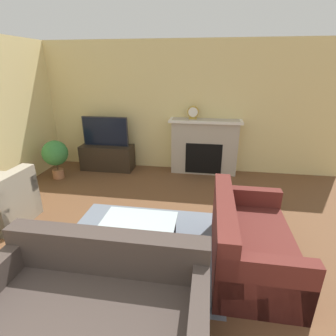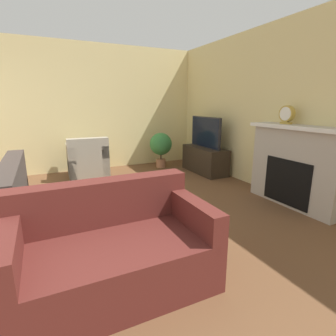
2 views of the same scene
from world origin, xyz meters
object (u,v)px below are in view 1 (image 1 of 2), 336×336
object	(u,v)px
tv	(105,131)
coffee_table	(137,226)
couch_sectional	(97,304)
armchair_by_window	(2,204)
potted_plant	(55,154)
mantel_clock	(193,112)
couch_loveseat	(247,243)

from	to	relation	value
tv	coffee_table	xyz separation A→B (m)	(1.41, -2.64, -0.51)
couch_sectional	armchair_by_window	distance (m)	2.52
potted_plant	tv	bearing A→B (deg)	37.86
couch_sectional	mantel_clock	bearing A→B (deg)	82.28
couch_sectional	coffee_table	bearing A→B (deg)	87.02
couch_loveseat	potted_plant	bearing A→B (deg)	60.41
tv	mantel_clock	bearing A→B (deg)	4.34
armchair_by_window	potted_plant	xyz separation A→B (m)	(-0.11, 1.67, 0.21)
tv	potted_plant	xyz separation A→B (m)	(-0.84, -0.66, -0.35)
couch_sectional	armchair_by_window	size ratio (longest dim) A/B	2.26
couch_loveseat	armchair_by_window	size ratio (longest dim) A/B	1.86
tv	couch_loveseat	distance (m)	3.87
couch_loveseat	mantel_clock	distance (m)	3.12
potted_plant	mantel_clock	size ratio (longest dim) A/B	3.00
potted_plant	mantel_clock	distance (m)	2.94
couch_loveseat	potted_plant	xyz separation A→B (m)	(-3.57, 2.03, 0.22)
couch_loveseat	coffee_table	distance (m)	1.32
tv	armchair_by_window	xyz separation A→B (m)	(-0.73, -2.33, -0.57)
mantel_clock	couch_sectional	bearing A→B (deg)	-97.72
tv	couch_loveseat	xyz separation A→B (m)	(2.73, -2.68, -0.58)
couch_loveseat	potted_plant	world-z (taller)	couch_loveseat
tv	couch_loveseat	bearing A→B (deg)	-44.53
coffee_table	mantel_clock	size ratio (longest dim) A/B	3.48
tv	coffee_table	bearing A→B (deg)	-61.96
couch_loveseat	coffee_table	world-z (taller)	couch_loveseat
potted_plant	mantel_clock	xyz separation A→B (m)	(2.72, 0.80, 0.79)
armchair_by_window	potted_plant	bearing A→B (deg)	-173.54
couch_loveseat	coffee_table	xyz separation A→B (m)	(-1.32, 0.04, 0.06)
tv	coffee_table	world-z (taller)	tv
coffee_table	mantel_clock	distance (m)	2.98
couch_sectional	armchair_by_window	world-z (taller)	same
couch_sectional	coffee_table	world-z (taller)	couch_sectional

